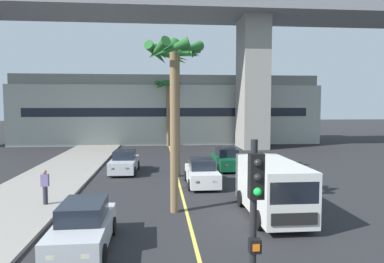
# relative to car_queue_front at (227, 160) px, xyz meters

# --- Properties ---
(lane_stripe_center) EXTENTS (0.14, 56.00, 0.01)m
(lane_stripe_center) POSITION_rel_car_queue_front_xyz_m (-3.81, -2.79, -0.72)
(lane_stripe_center) COLOR #DBCC4C
(lane_stripe_center) RESTS_ON ground
(bridge_overpass) EXTENTS (71.51, 8.00, 18.39)m
(bridge_overpass) POSITION_rel_car_queue_front_xyz_m (-2.86, 12.80, 13.96)
(bridge_overpass) COLOR gray
(bridge_overpass) RESTS_ON ground
(pier_building_backdrop) EXTENTS (36.75, 8.04, 8.28)m
(pier_building_backdrop) POSITION_rel_car_queue_front_xyz_m (-3.81, 19.72, 3.36)
(pier_building_backdrop) COLOR #ADB2A8
(pier_building_backdrop) RESTS_ON ground
(car_queue_front) EXTENTS (1.87, 4.12, 1.56)m
(car_queue_front) POSITION_rel_car_queue_front_xyz_m (0.00, 0.00, 0.00)
(car_queue_front) COLOR #0C4728
(car_queue_front) RESTS_ON ground
(car_queue_second) EXTENTS (1.86, 4.11, 1.56)m
(car_queue_second) POSITION_rel_car_queue_front_xyz_m (-7.55, -13.91, 0.00)
(car_queue_second) COLOR #B7BABF
(car_queue_second) RESTS_ON ground
(car_queue_third) EXTENTS (1.95, 4.16, 1.56)m
(car_queue_third) POSITION_rel_car_queue_front_xyz_m (-7.44, -0.57, 0.00)
(car_queue_third) COLOR #B7BABF
(car_queue_third) RESTS_ON ground
(car_queue_fourth) EXTENTS (1.84, 4.10, 1.56)m
(car_queue_fourth) POSITION_rel_car_queue_front_xyz_m (-2.49, -4.97, 0.00)
(car_queue_fourth) COLOR white
(car_queue_fourth) RESTS_ON ground
(delivery_van) EXTENTS (2.19, 5.26, 2.36)m
(delivery_van) POSITION_rel_car_queue_front_xyz_m (-0.24, -11.16, 0.57)
(delivery_van) COLOR silver
(delivery_van) RESTS_ON ground
(traffic_light_median_near) EXTENTS (0.24, 0.37, 4.20)m
(traffic_light_median_near) POSITION_rel_car_queue_front_xyz_m (-3.42, -19.91, 1.99)
(traffic_light_median_near) COLOR black
(traffic_light_median_near) RESTS_ON ground
(traffic_light_median_far) EXTENTS (0.24, 0.37, 4.20)m
(traffic_light_median_far) POSITION_rel_car_queue_front_xyz_m (-4.19, -5.93, 1.99)
(traffic_light_median_far) COLOR black
(traffic_light_median_far) RESTS_ON ground
(palm_tree_near_median) EXTENTS (2.65, 2.67, 7.65)m
(palm_tree_near_median) POSITION_rel_car_queue_front_xyz_m (-4.33, -10.14, 5.40)
(palm_tree_near_median) COLOR brown
(palm_tree_near_median) RESTS_ON ground
(palm_tree_mid_median) EXTENTS (3.04, 3.08, 7.60)m
(palm_tree_mid_median) POSITION_rel_car_queue_front_xyz_m (-3.93, 15.13, 5.40)
(palm_tree_mid_median) COLOR brown
(palm_tree_mid_median) RESTS_ON ground
(palm_tree_far_median) EXTENTS (3.25, 3.28, 8.63)m
(palm_tree_far_median) POSITION_rel_car_queue_front_xyz_m (-3.81, -2.33, 6.18)
(palm_tree_far_median) COLOR brown
(palm_tree_far_median) RESTS_ON ground
(pedestrian_near_crosswalk) EXTENTS (0.34, 0.22, 1.62)m
(pedestrian_near_crosswalk) POSITION_rel_car_queue_front_xyz_m (-10.30, -8.85, 0.28)
(pedestrian_near_crosswalk) COLOR #2D2D38
(pedestrian_near_crosswalk) RESTS_ON sidewalk_left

